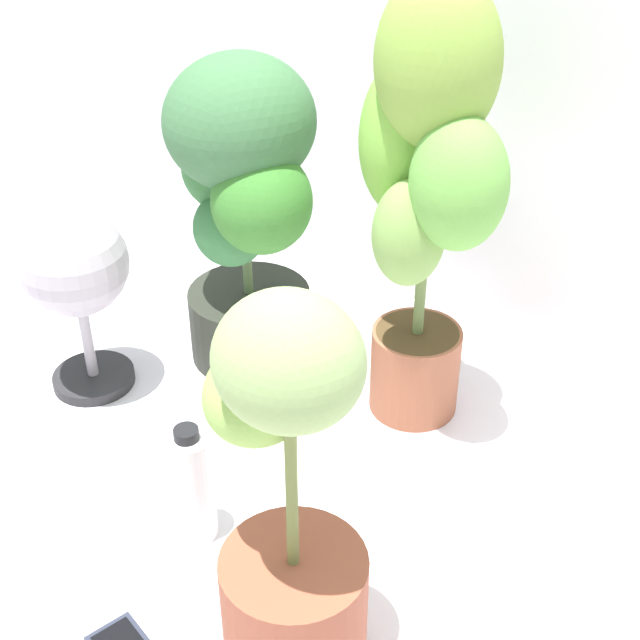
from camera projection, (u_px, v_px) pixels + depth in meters
name	position (u px, v px, depth m)	size (l,w,h in m)	color
ground_plane	(201.00, 510.00, 1.67)	(8.00, 8.00, 0.00)	silver
potted_plant_back_left	(244.00, 195.00, 1.86)	(0.43, 0.39, 0.71)	#272A21
potted_plant_back_center	(427.00, 175.00, 1.63)	(0.37, 0.28, 0.91)	#99553A
potted_plant_front_right	(287.00, 496.00, 1.26)	(0.31, 0.26, 0.66)	brown
floor_fan	(75.00, 271.00, 1.84)	(0.32, 0.32, 0.42)	#262627
nutrient_bottle	(192.00, 485.00, 1.56)	(0.08, 0.08, 0.24)	white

